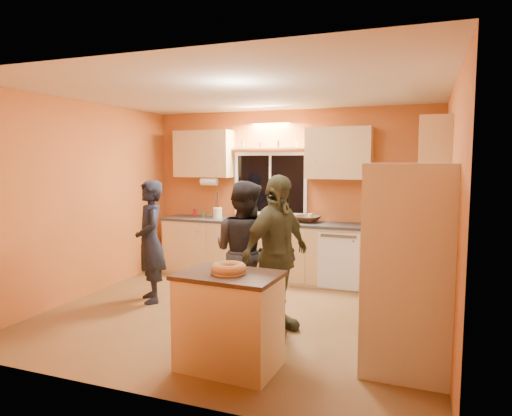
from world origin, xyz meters
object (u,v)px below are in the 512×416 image
at_px(refrigerator, 408,268).
at_px(person_center, 244,251).
at_px(island, 229,320).
at_px(person_right, 277,254).
at_px(person_left, 150,241).

xyz_separation_m(refrigerator, person_center, (-1.79, 0.66, -0.10)).
relative_size(refrigerator, island, 1.98).
bearing_deg(person_right, person_center, 87.91).
height_order(person_left, person_right, person_right).
relative_size(island, person_left, 0.58).
xyz_separation_m(refrigerator, person_right, (-1.33, 0.46, -0.06)).
distance_m(island, person_center, 1.28).
distance_m(person_left, person_center, 1.41).
bearing_deg(person_center, refrigerator, 172.70).
bearing_deg(person_left, person_center, 38.60).
relative_size(island, person_center, 0.57).
bearing_deg(person_center, person_left, 4.06).
height_order(island, person_left, person_left).
bearing_deg(person_left, person_right, 34.69).
bearing_deg(island, person_left, 144.07).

